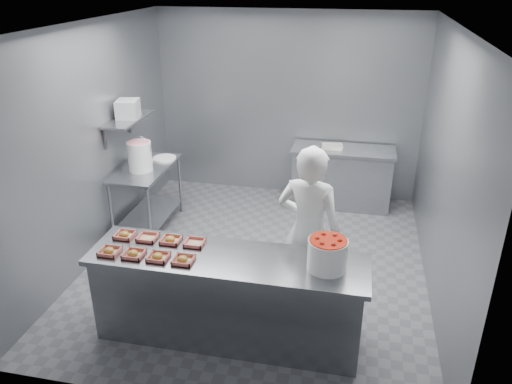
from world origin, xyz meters
TOP-DOWN VIEW (x-y plane):
  - floor at (0.00, 0.00)m, footprint 4.50×4.50m
  - ceiling at (0.00, 0.00)m, footprint 4.50×4.50m
  - wall_back at (0.00, 2.25)m, footprint 4.00×0.04m
  - wall_left at (-2.00, 0.00)m, footprint 0.04×4.50m
  - wall_right at (2.00, 0.00)m, footprint 0.04×4.50m
  - service_counter at (0.00, -1.35)m, footprint 2.60×0.70m
  - prep_table at (-1.65, 0.60)m, footprint 0.60×1.20m
  - back_counter at (0.90, 1.90)m, footprint 1.50×0.60m
  - wall_shelf at (-1.82, 0.60)m, footprint 0.35×0.90m
  - tray_0 at (-1.09, -1.51)m, footprint 0.19×0.18m
  - tray_1 at (-0.85, -1.51)m, footprint 0.19×0.18m
  - tray_2 at (-0.61, -1.51)m, footprint 0.19×0.18m
  - tray_3 at (-0.37, -1.51)m, footprint 0.19×0.18m
  - tray_4 at (-1.09, -1.19)m, footprint 0.19×0.18m
  - tray_5 at (-0.84, -1.19)m, footprint 0.19×0.18m
  - tray_6 at (-0.61, -1.19)m, footprint 0.19×0.18m
  - tray_7 at (-0.36, -1.19)m, footprint 0.19×0.18m
  - worker at (0.68, -0.73)m, footprint 0.74×0.57m
  - strawberry_tub at (0.91, -1.35)m, footprint 0.35×0.35m
  - glaze_bucket at (-1.66, 0.50)m, footprint 0.32×0.31m
  - bucket_lid at (-1.51, 0.95)m, footprint 0.35×0.35m
  - rag at (-1.69, 0.83)m, footprint 0.14×0.12m
  - appliance at (-1.82, 0.63)m, footprint 0.32×0.35m
  - paper_stack at (0.73, 1.90)m, footprint 0.30×0.23m

SIDE VIEW (x-z plane):
  - floor at x=0.00m, z-range 0.00..0.00m
  - back_counter at x=0.90m, z-range 0.00..0.90m
  - service_counter at x=0.00m, z-range 0.00..0.90m
  - prep_table at x=-1.65m, z-range 0.14..1.04m
  - worker at x=0.68m, z-range 0.00..1.82m
  - rag at x=-1.69m, z-range 0.90..0.92m
  - bucket_lid at x=-1.51m, z-range 0.90..0.92m
  - tray_5 at x=-0.84m, z-range 0.90..0.94m
  - tray_7 at x=-0.36m, z-range 0.90..0.94m
  - tray_0 at x=-1.09m, z-range 0.89..0.95m
  - tray_1 at x=-0.85m, z-range 0.89..0.95m
  - tray_2 at x=-0.61m, z-range 0.89..0.95m
  - tray_3 at x=-0.37m, z-range 0.89..0.95m
  - tray_4 at x=-1.09m, z-range 0.89..0.95m
  - tray_6 at x=-0.61m, z-range 0.89..0.95m
  - paper_stack at x=0.73m, z-range 0.90..0.95m
  - strawberry_tub at x=0.91m, z-range 0.91..1.20m
  - glaze_bucket at x=-1.66m, z-range 0.87..1.34m
  - wall_back at x=0.00m, z-range 0.00..2.80m
  - wall_left at x=-2.00m, z-range 0.00..2.80m
  - wall_right at x=2.00m, z-range 0.00..2.80m
  - wall_shelf at x=-1.82m, z-range 1.54..1.56m
  - appliance at x=-1.82m, z-range 1.56..1.79m
  - ceiling at x=0.00m, z-range 2.80..2.80m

